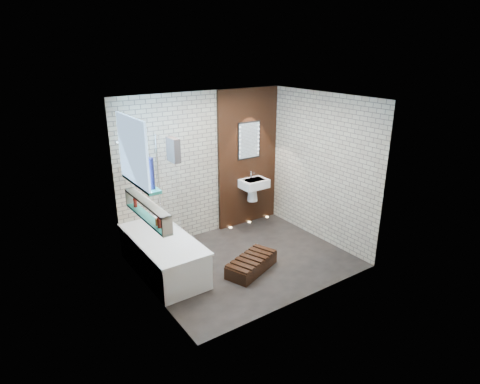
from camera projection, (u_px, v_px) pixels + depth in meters
ground at (245, 261)px, 6.57m from camera, size 3.20×3.20×0.00m
room_shell at (246, 186)px, 6.13m from camera, size 3.24×3.20×2.60m
walnut_panel at (248, 158)px, 7.62m from camera, size 1.30×0.06×2.60m
clerestory_window at (134, 158)px, 5.36m from camera, size 0.18×1.00×0.94m
display_niche at (147, 210)px, 5.46m from camera, size 0.14×1.30×0.26m
bathtub at (163, 255)px, 6.17m from camera, size 0.79×1.74×0.70m
bath_screen at (168, 182)px, 6.36m from camera, size 0.01×0.78×1.40m
towel at (173, 150)px, 5.96m from camera, size 0.11×0.28×0.36m
shower_head at (137, 140)px, 5.93m from camera, size 0.18×0.18×0.02m
washbasin at (254, 186)px, 7.64m from camera, size 0.50×0.36×0.58m
led_mirror at (249, 140)px, 7.47m from camera, size 0.50×0.02×0.70m
walnut_step at (251, 265)px, 6.26m from camera, size 0.98×0.69×0.20m
niche_bottles at (150, 215)px, 5.41m from camera, size 0.06×0.91×0.14m
sill_vases at (143, 174)px, 5.43m from camera, size 0.18×0.59×0.41m
floor_uplights at (249, 222)px, 8.01m from camera, size 0.96×0.06×0.01m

